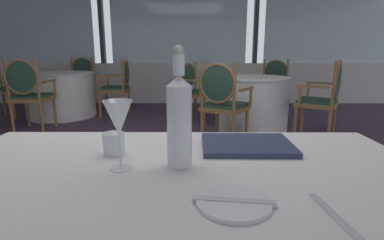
{
  "coord_description": "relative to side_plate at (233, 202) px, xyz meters",
  "views": [
    {
      "loc": [
        0.31,
        -2.11,
        1.09
      ],
      "look_at": [
        0.31,
        -1.13,
        0.86
      ],
      "focal_mm": 27.74,
      "sensor_mm": 36.0,
      "label": 1
    }
  ],
  "objects": [
    {
      "name": "water_bottle",
      "position": [
        -0.14,
        0.24,
        0.14
      ],
      "size": [
        0.08,
        0.08,
        0.36
      ],
      "color": "white",
      "rests_on": "foreground_table"
    },
    {
      "name": "dining_chair_0_1",
      "position": [
        -1.36,
        4.39,
        -0.19
      ],
      "size": [
        0.47,
        0.54,
        0.96
      ],
      "rotation": [
        0.0,
        0.0,
        9.43
      ],
      "color": "olive",
      "rests_on": "ground_plane"
    },
    {
      "name": "ground_plane",
      "position": [
        -0.4,
        1.49,
        -0.75
      ],
      "size": [
        14.84,
        14.84,
        0.0
      ],
      "primitive_type": "plane",
      "color": "#47384C"
    },
    {
      "name": "wine_glass",
      "position": [
        -0.31,
        0.21,
        0.15
      ],
      "size": [
        0.08,
        0.08,
        0.21
      ],
      "color": "white",
      "rests_on": "foreground_table"
    },
    {
      "name": "side_plate",
      "position": [
        0.0,
        0.0,
        0.0
      ],
      "size": [
        0.17,
        0.17,
        0.01
      ],
      "primitive_type": "cylinder",
      "color": "white",
      "rests_on": "foreground_table"
    },
    {
      "name": "background_table_1",
      "position": [
        0.74,
        3.56,
        -0.38
      ],
      "size": [
        1.05,
        1.05,
        0.75
      ],
      "color": "white",
      "rests_on": "ground_plane"
    },
    {
      "name": "dining_chair_1_3",
      "position": [
        1.55,
        3.05,
        -0.17
      ],
      "size": [
        0.63,
        0.65,
        0.99
      ],
      "rotation": [
        0.0,
        0.0,
        8.87
      ],
      "color": "olive",
      "rests_on": "ground_plane"
    },
    {
      "name": "dining_chair_1_1",
      "position": [
        -0.07,
        4.06,
        -0.21
      ],
      "size": [
        0.63,
        0.65,
        0.93
      ],
      "rotation": [
        0.0,
        0.0,
        5.73
      ],
      "color": "olive",
      "rests_on": "ground_plane"
    },
    {
      "name": "dining_chair_1_2",
      "position": [
        0.23,
        2.74,
        -0.18
      ],
      "size": [
        0.65,
        0.63,
        0.98
      ],
      "rotation": [
        0.0,
        0.0,
        7.3
      ],
      "color": "olive",
      "rests_on": "ground_plane"
    },
    {
      "name": "butter_knife",
      "position": [
        0.0,
        0.0,
        0.01
      ],
      "size": [
        0.19,
        0.04,
        0.0
      ],
      "primitive_type": "cube",
      "rotation": [
        0.0,
        0.0,
        -0.12
      ],
      "color": "silver",
      "rests_on": "foreground_table"
    },
    {
      "name": "dining_chair_0_2",
      "position": [
        -2.37,
        5.39,
        -0.19
      ],
      "size": [
        0.54,
        0.47,
        0.98
      ],
      "rotation": [
        0.0,
        0.0,
        11.01
      ],
      "color": "olive",
      "rests_on": "ground_plane"
    },
    {
      "name": "background_table_0",
      "position": [
        -2.36,
        4.38,
        -0.38
      ],
      "size": [
        1.15,
        1.15,
        0.75
      ],
      "color": "white",
      "rests_on": "ground_plane"
    },
    {
      "name": "window_wall_far",
      "position": [
        -0.4,
        5.77,
        0.33
      ],
      "size": [
        10.18,
        0.14,
        2.7
      ],
      "color": "silver",
      "rests_on": "ground_plane"
    },
    {
      "name": "dinner_fork",
      "position": [
        0.21,
        -0.05,
        -0.0
      ],
      "size": [
        0.04,
        0.2,
        0.0
      ],
      "primitive_type": "cube",
      "rotation": [
        0.0,
        0.0,
        1.67
      ],
      "color": "silver",
      "rests_on": "foreground_table"
    },
    {
      "name": "dining_chair_0_3",
      "position": [
        -3.36,
        4.37,
        -0.19
      ],
      "size": [
        0.47,
        0.54,
        0.96
      ],
      "rotation": [
        0.0,
        0.0,
        12.58
      ],
      "color": "olive",
      "rests_on": "ground_plane"
    },
    {
      "name": "water_tumbler",
      "position": [
        -0.37,
        0.35,
        0.03
      ],
      "size": [
        0.07,
        0.07,
        0.07
      ],
      "primitive_type": "cylinder",
      "color": "white",
      "rests_on": "foreground_table"
    },
    {
      "name": "dining_chair_1_0",
      "position": [
        1.24,
        4.37,
        -0.18
      ],
      "size": [
        0.65,
        0.63,
        0.97
      ],
      "rotation": [
        0.0,
        0.0,
        4.16
      ],
      "color": "olive",
      "rests_on": "ground_plane"
    },
    {
      "name": "dining_chair_0_0",
      "position": [
        -2.35,
        3.37,
        -0.17
      ],
      "size": [
        0.54,
        0.47,
        1.01
      ],
      "rotation": [
        0.0,
        0.0,
        7.86
      ],
      "color": "olive",
      "rests_on": "ground_plane"
    },
    {
      "name": "menu_book",
      "position": [
        0.1,
        0.42,
        0.01
      ],
      "size": [
        0.33,
        0.25,
        0.02
      ],
      "primitive_type": "cube",
      "rotation": [
        0.0,
        0.0,
        -0.01
      ],
      "color": "#2D3856",
      "rests_on": "foreground_table"
    }
  ]
}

